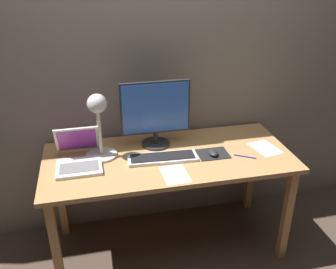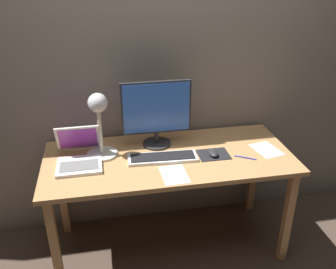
# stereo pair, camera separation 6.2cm
# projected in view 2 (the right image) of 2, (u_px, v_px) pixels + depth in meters

# --- Properties ---
(ground_plane) EXTENTS (4.80, 4.80, 0.00)m
(ground_plane) POSITION_uv_depth(u_px,v_px,m) (169.00, 243.00, 2.70)
(ground_plane) COLOR #47382D
(ground_plane) RESTS_ON ground
(back_wall) EXTENTS (4.80, 0.06, 2.60)m
(back_wall) POSITION_uv_depth(u_px,v_px,m) (158.00, 55.00, 2.48)
(back_wall) COLOR gray
(back_wall) RESTS_ON ground
(desk) EXTENTS (1.60, 0.70, 0.74)m
(desk) POSITION_uv_depth(u_px,v_px,m) (169.00, 166.00, 2.41)
(desk) COLOR tan
(desk) RESTS_ON ground
(monitor) EXTENTS (0.46, 0.19, 0.45)m
(monitor) POSITION_uv_depth(u_px,v_px,m) (156.00, 111.00, 2.40)
(monitor) COLOR #28282B
(monitor) RESTS_ON desk
(keyboard_main) EXTENTS (0.45, 0.16, 0.03)m
(keyboard_main) POSITION_uv_depth(u_px,v_px,m) (163.00, 158.00, 2.33)
(keyboard_main) COLOR silver
(keyboard_main) RESTS_ON desk
(laptop) EXTENTS (0.27, 0.34, 0.22)m
(laptop) POSITION_uv_depth(u_px,v_px,m) (79.00, 152.00, 2.28)
(laptop) COLOR silver
(laptop) RESTS_ON desk
(desk_lamp) EXTENTS (0.20, 0.20, 0.42)m
(desk_lamp) POSITION_uv_depth(u_px,v_px,m) (99.00, 117.00, 2.26)
(desk_lamp) COLOR beige
(desk_lamp) RESTS_ON desk
(mousepad) EXTENTS (0.20, 0.16, 0.00)m
(mousepad) POSITION_uv_depth(u_px,v_px,m) (213.00, 154.00, 2.38)
(mousepad) COLOR black
(mousepad) RESTS_ON desk
(mouse) EXTENTS (0.06, 0.10, 0.03)m
(mouse) POSITION_uv_depth(u_px,v_px,m) (213.00, 153.00, 2.36)
(mouse) COLOR #28282B
(mouse) RESTS_ON mousepad
(paper_sheet_near_mouse) EXTENTS (0.19, 0.24, 0.00)m
(paper_sheet_near_mouse) POSITION_uv_depth(u_px,v_px,m) (267.00, 150.00, 2.44)
(paper_sheet_near_mouse) COLOR white
(paper_sheet_near_mouse) RESTS_ON desk
(paper_sheet_by_keyboard) EXTENTS (0.16, 0.22, 0.00)m
(paper_sheet_by_keyboard) POSITION_uv_depth(u_px,v_px,m) (174.00, 175.00, 2.17)
(paper_sheet_by_keyboard) COLOR white
(paper_sheet_by_keyboard) RESTS_ON desk
(pen) EXTENTS (0.12, 0.08, 0.01)m
(pen) POSITION_uv_depth(u_px,v_px,m) (245.00, 158.00, 2.34)
(pen) COLOR #2633A5
(pen) RESTS_ON desk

